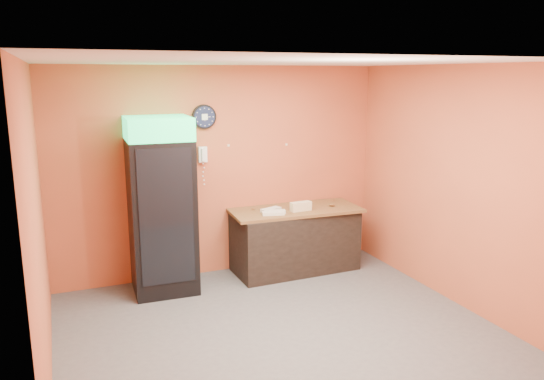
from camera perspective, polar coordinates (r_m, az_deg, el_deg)
floor at (r=5.83m, az=0.87°, el=-15.04°), size 4.50×4.50×0.00m
back_wall at (r=7.18m, az=-5.42°, el=1.99°), size 4.50×0.02×2.80m
left_wall at (r=4.93m, az=-23.92°, el=-3.84°), size 0.02×4.00×2.80m
right_wall at (r=6.54m, az=19.33°, el=0.33°), size 0.02×4.00×2.80m
ceiling at (r=5.18m, az=0.98°, el=13.64°), size 4.50×4.00×0.02m
beverage_cooler at (r=6.66m, az=-11.71°, el=-1.95°), size 0.80×0.81×2.19m
prep_counter at (r=7.40m, az=2.49°, el=-5.47°), size 1.70×0.78×0.84m
wall_clock at (r=6.99m, az=-7.31°, el=7.82°), size 0.32×0.06×0.32m
wall_phone at (r=7.01m, az=-7.46°, el=3.81°), size 0.11×0.10×0.20m
butcher_paper at (r=7.27m, az=2.52°, el=-2.16°), size 1.82×0.87×0.04m
sub_roll_stack at (r=7.14m, az=3.12°, el=-1.77°), size 0.30×0.12×0.12m
wrapped_sandwich_left at (r=6.94m, az=0.12°, el=-2.51°), size 0.31×0.18×0.04m
wrapped_sandwich_mid at (r=7.01m, az=0.30°, el=-2.36°), size 0.30×0.18×0.04m
wrapped_sandwich_right at (r=7.12m, az=-0.12°, el=-2.13°), size 0.31×0.21×0.04m
kitchen_tool at (r=7.33m, az=3.00°, el=-1.64°), size 0.06×0.06×0.06m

